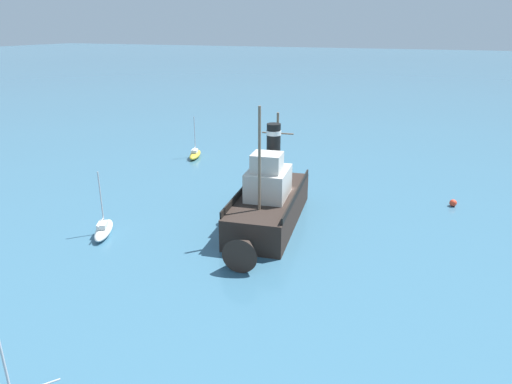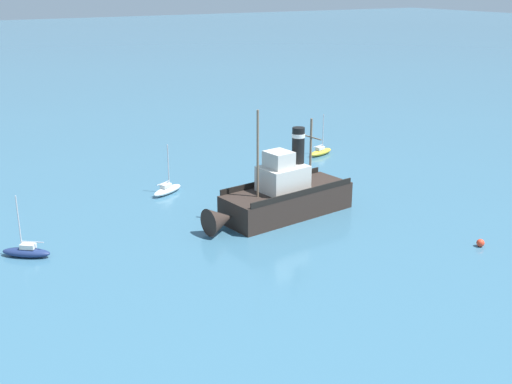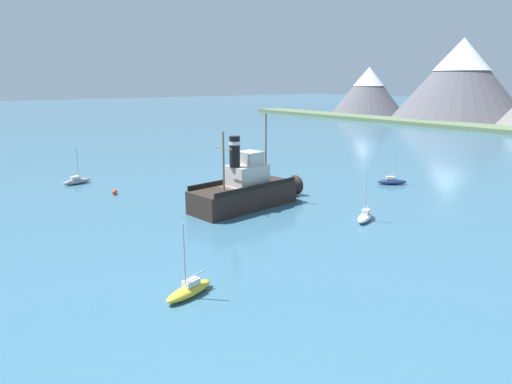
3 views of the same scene
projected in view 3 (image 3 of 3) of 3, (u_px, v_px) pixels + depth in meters
name	position (u px, v px, depth m)	size (l,w,h in m)	color
ground_plane	(235.00, 209.00, 48.72)	(600.00, 600.00, 0.00)	#38667F
old_tugboat	(248.00, 190.00, 49.10)	(5.85, 14.71, 9.90)	#2D231E
sailboat_white	(365.00, 216.00, 44.52)	(2.69, 3.89, 4.90)	white
sailboat_yellow	(189.00, 290.00, 28.95)	(2.17, 3.96, 4.90)	gold
sailboat_grey	(77.00, 181.00, 60.14)	(1.84, 3.94, 4.90)	gray
sailboat_navy	(392.00, 181.00, 59.83)	(3.22, 3.67, 4.90)	navy
mooring_buoy	(115.00, 192.00, 54.55)	(0.62, 0.62, 0.62)	red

